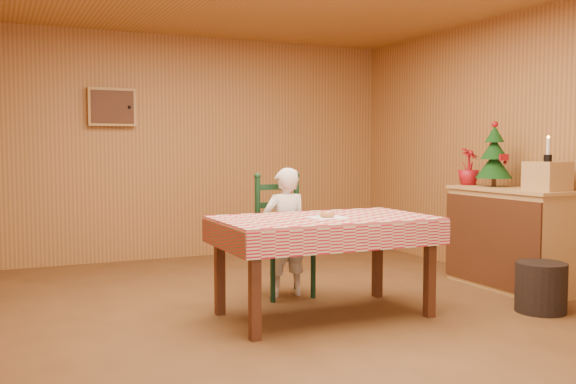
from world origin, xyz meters
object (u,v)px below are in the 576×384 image
Objects in this scene: dining_table at (324,228)px; christmas_tree at (494,157)px; seated_child at (285,232)px; shelf_unit at (511,238)px; storage_bin at (541,287)px; crate at (547,176)px; ladder_chair at (282,238)px.

christmas_tree is (2.03, 0.40, 0.52)m from dining_table.
shelf_unit is at bearing 163.88° from seated_child.
dining_table is 1.34× the size of shelf_unit.
christmas_tree is 1.49m from storage_bin.
shelf_unit is 0.90m from storage_bin.
shelf_unit is 0.71m from crate.
christmas_tree reaches higher than shelf_unit.
shelf_unit reaches higher than dining_table.
christmas_tree is (2.03, -0.33, 0.65)m from seated_child.
ladder_chair is at bearing 169.08° from christmas_tree.
shelf_unit is (2.02, 0.15, -0.22)m from dining_table.
shelf_unit is at bearing -91.98° from christmas_tree.
seated_child is at bearing 90.00° from dining_table.
seated_child reaches higher than ladder_chair.
crate is 0.48× the size of christmas_tree.
seated_child reaches higher than storage_bin.
christmas_tree is at bearing 88.02° from shelf_unit.
dining_table is 1.47× the size of seated_child.
ladder_chair is at bearing 139.06° from storage_bin.
dining_table is 2.04m from shelf_unit.
christmas_tree is 1.57× the size of storage_bin.
crate is (2.03, -0.25, 0.37)m from dining_table.
crate is 0.67m from christmas_tree.
ladder_chair reaches higher than dining_table.
christmas_tree is at bearing -10.92° from ladder_chair.
dining_table is at bearing -90.00° from ladder_chair.
christmas_tree is at bearing 170.64° from seated_child.
ladder_chair is at bearing -90.00° from seated_child.
christmas_tree is at bearing 90.00° from crate.
storage_bin is (-0.41, -0.76, -0.27)m from shelf_unit.
dining_table is at bearing 172.86° from crate.
dining_table is 5.52× the size of crate.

